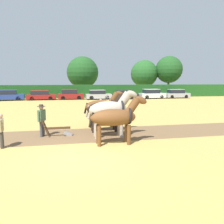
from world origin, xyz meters
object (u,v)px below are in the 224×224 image
draft_horse_trail_left (106,109)px  parked_car_end_right (176,94)px  tree_center_left (83,72)px  parked_car_left (8,95)px  draft_horse_lead_right (110,110)px  farmer_beside_team (101,108)px  parked_car_center_left (41,95)px  parked_car_far_right (152,94)px  tree_center (144,74)px  tree_center_right (169,70)px  parked_car_center (71,95)px  plow (60,130)px  draft_horse_lead_left (116,117)px  farmer_onlooker_left (1,128)px  farmer_at_plow (42,118)px  parked_car_right (125,95)px  draft_horse_trail_right (103,106)px  parked_car_center_right (98,95)px

draft_horse_trail_left → parked_car_end_right: bearing=54.0°
tree_center_left → parked_car_left: size_ratio=1.66×
draft_horse_lead_right → parked_car_end_right: draft_horse_lead_right is taller
farmer_beside_team → parked_car_center_left: bearing=126.9°
parked_car_end_right → parked_car_far_right: bearing=-177.7°
tree_center → parked_car_center_left: 22.31m
draft_horse_lead_right → parked_car_end_right: size_ratio=0.65×
draft_horse_trail_left → tree_center_right: bearing=58.7°
parked_car_center → tree_center_left: bearing=75.5°
tree_center_right → plow: 37.87m
draft_horse_lead_left → farmer_onlooker_left: size_ratio=1.82×
tree_center_left → farmer_at_plow: (-3.19, -32.83, -3.58)m
plow → farmer_onlooker_left: farmer_onlooker_left is taller
draft_horse_lead_right → farmer_beside_team: bearing=88.1°
draft_horse_trail_left → parked_car_left: bearing=116.0°
parked_car_right → parked_car_end_right: parked_car_end_right is taller
parked_car_end_right → draft_horse_lead_left: bearing=-122.9°
farmer_at_plow → farmer_onlooker_left: size_ratio=1.11×
draft_horse_trail_right → parked_car_center_left: 22.48m
tree_center_left → farmer_onlooker_left: 35.17m
tree_center → farmer_beside_team: size_ratio=4.37×
farmer_beside_team → parked_car_end_right: (15.20, 19.38, -0.24)m
parked_car_left → parked_car_center_left: 4.77m
draft_horse_lead_left → parked_car_far_right: bearing=64.9°
tree_center_right → draft_horse_lead_right: tree_center_right is taller
farmer_onlooker_left → parked_car_far_right: parked_car_far_right is taller
tree_center_right → parked_car_end_right: 9.79m
parked_car_center_left → tree_center_left: bearing=50.8°
plow → farmer_beside_team: 4.83m
parked_car_center_left → parked_car_end_right: 22.39m
parked_car_center → draft_horse_trail_left: bearing=-84.3°
plow → parked_car_center_right: parked_car_center_right is taller
parked_car_center_left → farmer_at_plow: bearing=-85.0°
draft_horse_trail_right → farmer_at_plow: draft_horse_trail_right is taller
draft_horse_lead_right → farmer_onlooker_left: 5.24m
tree_center → draft_horse_trail_left: size_ratio=2.69×
tree_center_left → draft_horse_trail_right: bearing=-89.4°
parked_car_left → farmer_onlooker_left: bearing=-83.6°
parked_car_center_left → parked_car_center: bearing=-1.4°
parked_car_center → parked_car_right: 8.81m
draft_horse_trail_left → farmer_beside_team: 3.22m
farmer_beside_team → parked_car_right: 20.09m
draft_horse_trail_right → parked_car_far_right: size_ratio=0.63×
farmer_beside_team → farmer_onlooker_left: size_ratio=1.06×
parked_car_center_left → parked_car_center_right: bearing=-7.3°
plow → parked_car_right: bearing=67.2°
farmer_beside_team → parked_car_center_left: 20.76m
draft_horse_lead_left → parked_car_center_right: (1.61, 24.82, -0.56)m
parked_car_center_left → parked_car_center: size_ratio=1.13×
farmer_onlooker_left → farmer_beside_team: bearing=34.5°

